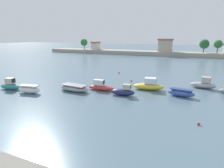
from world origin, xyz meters
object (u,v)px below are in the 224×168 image
moored_boat_1 (11,85)px  moored_boat_5 (123,91)px  moored_boat_7 (181,93)px  moored_boat_2 (29,89)px  moored_boat_8 (204,84)px  moored_boat_6 (149,85)px  moored_boat_3 (74,88)px  mooring_buoy_3 (131,81)px  mooring_buoy_1 (199,124)px  mooring_buoy_2 (119,73)px  moored_boat_4 (101,87)px

moored_boat_1 → moored_boat_5: 18.21m
moored_boat_1 → moored_boat_7: size_ratio=1.06×
moored_boat_2 → moored_boat_8: size_ratio=0.93×
moored_boat_7 → moored_boat_6: bearing=169.0°
moored_boat_1 → moored_boat_3: size_ratio=0.76×
moored_boat_3 → moored_boat_5: moored_boat_5 is taller
moored_boat_2 → mooring_buoy_3: (11.88, 13.31, -0.45)m
mooring_buoy_1 → mooring_buoy_2: (-16.37, 21.39, 0.03)m
moored_boat_3 → moored_boat_6: size_ratio=1.06×
moored_boat_2 → moored_boat_8: bearing=19.4°
moored_boat_5 → moored_boat_8: bearing=31.5°
moored_boat_1 → moored_boat_5: size_ratio=1.11×
mooring_buoy_2 → mooring_buoy_3: 8.21m
mooring_buoy_3 → moored_boat_7: bearing=-33.3°
moored_boat_2 → mooring_buoy_2: bearing=61.5°
moored_boat_8 → moored_boat_7: bearing=-112.4°
moored_boat_6 → mooring_buoy_3: (-4.28, 4.41, -0.58)m
moored_boat_8 → mooring_buoy_2: 18.56m
moored_boat_1 → moored_boat_5: bearing=4.4°
moored_boat_2 → mooring_buoy_2: 21.00m
moored_boat_6 → mooring_buoy_1: bearing=-64.5°
moored_boat_4 → mooring_buoy_1: size_ratio=15.63×
moored_boat_7 → moored_boat_8: (3.14, 6.11, 0.15)m
moored_boat_4 → mooring_buoy_1: (14.09, -7.24, -0.43)m
mooring_buoy_1 → moored_boat_6: bearing=124.2°
moored_boat_1 → moored_boat_3: 10.41m
mooring_buoy_3 → moored_boat_4: bearing=-109.5°
moored_boat_1 → mooring_buoy_2: bearing=51.4°
moored_boat_8 → mooring_buoy_1: moored_boat_8 is taller
moored_boat_1 → moored_boat_4: size_ratio=0.89×
moored_boat_4 → mooring_buoy_3: (2.70, 7.62, -0.43)m
moored_boat_2 → mooring_buoy_3: moored_boat_2 is taller
moored_boat_3 → moored_boat_4: (3.64, 2.08, 0.08)m
moored_boat_4 → mooring_buoy_1: 15.85m
moored_boat_3 → moored_boat_7: bearing=17.6°
moored_boat_7 → moored_boat_8: 6.87m
moored_boat_4 → moored_boat_6: bearing=22.9°
moored_boat_2 → moored_boat_4: bearing=22.4°
moored_boat_1 → mooring_buoy_2: 22.47m
moored_boat_1 → mooring_buoy_1: (27.62, -1.95, -0.52)m
moored_boat_4 → mooring_buoy_3: size_ratio=15.65×
moored_boat_1 → moored_boat_7: bearing=6.4°
moored_boat_3 → moored_boat_2: bearing=-142.4°
moored_boat_7 → moored_boat_8: bearing=70.3°
mooring_buoy_2 → moored_boat_1: bearing=-120.1°
mooring_buoy_2 → mooring_buoy_3: size_ratio=1.21×
moored_boat_7 → moored_boat_8: moored_boat_8 is taller
moored_boat_3 → moored_boat_8: size_ratio=1.32×
moored_boat_4 → moored_boat_8: bearing=25.1°
moored_boat_6 → mooring_buoy_2: size_ratio=14.44×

